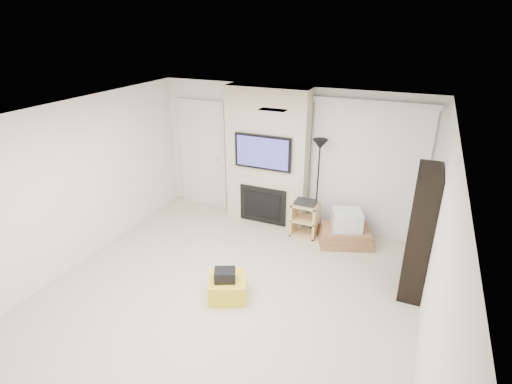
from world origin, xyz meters
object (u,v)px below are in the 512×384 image
at_px(av_stand, 305,217).
at_px(bookshelf, 420,232).
at_px(floor_lamp, 319,161).
at_px(ottoman, 228,287).
at_px(box_stack, 346,231).

relative_size(av_stand, bookshelf, 0.37).
bearing_deg(bookshelf, floor_lamp, 148.49).
bearing_deg(av_stand, ottoman, -102.42).
distance_m(ottoman, bookshelf, 2.71).
relative_size(floor_lamp, box_stack, 1.64).
distance_m(floor_lamp, box_stack, 1.28).
bearing_deg(floor_lamp, ottoman, -105.16).
height_order(av_stand, bookshelf, bookshelf).
height_order(ottoman, bookshelf, bookshelf).
distance_m(floor_lamp, av_stand, 1.04).
bearing_deg(ottoman, av_stand, 77.58).
height_order(ottoman, box_stack, box_stack).
relative_size(box_stack, bookshelf, 0.59).
distance_m(av_stand, box_stack, 0.73).
relative_size(ottoman, box_stack, 0.47).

